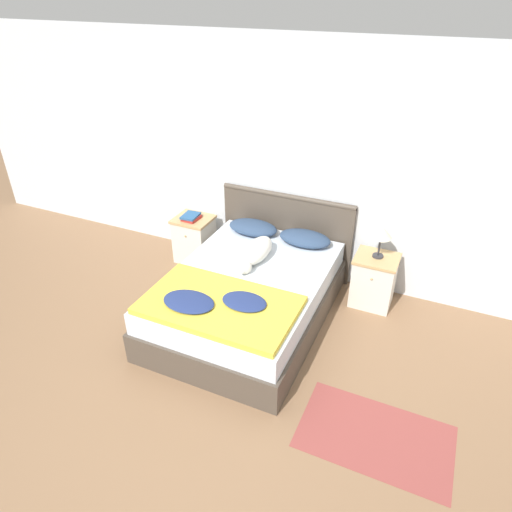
{
  "coord_description": "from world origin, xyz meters",
  "views": [
    {
      "loc": [
        1.53,
        -2.25,
        2.94
      ],
      "look_at": [
        -0.04,
        1.23,
        0.63
      ],
      "focal_mm": 32.0,
      "sensor_mm": 36.0,
      "label": 1
    }
  ],
  "objects_px": {
    "book_stack": "(191,217)",
    "table_lamp": "(382,233)",
    "pillow_left": "(253,228)",
    "bed": "(248,298)",
    "pillow_right": "(305,238)",
    "nightstand_left": "(195,239)",
    "nightstand_right": "(374,280)",
    "dog": "(256,252)"
  },
  "relations": [
    {
      "from": "pillow_left",
      "to": "dog",
      "type": "relative_size",
      "value": 0.77
    },
    {
      "from": "bed",
      "to": "pillow_right",
      "type": "distance_m",
      "value": 0.91
    },
    {
      "from": "table_lamp",
      "to": "book_stack",
      "type": "bearing_deg",
      "value": -178.71
    },
    {
      "from": "nightstand_right",
      "to": "table_lamp",
      "type": "height_order",
      "value": "table_lamp"
    },
    {
      "from": "book_stack",
      "to": "pillow_left",
      "type": "bearing_deg",
      "value": 2.77
    },
    {
      "from": "bed",
      "to": "table_lamp",
      "type": "distance_m",
      "value": 1.46
    },
    {
      "from": "book_stack",
      "to": "nightstand_right",
      "type": "bearing_deg",
      "value": 0.88
    },
    {
      "from": "pillow_left",
      "to": "nightstand_left",
      "type": "bearing_deg",
      "value": -179.67
    },
    {
      "from": "pillow_right",
      "to": "dog",
      "type": "distance_m",
      "value": 0.61
    },
    {
      "from": "nightstand_right",
      "to": "pillow_left",
      "type": "height_order",
      "value": "pillow_left"
    },
    {
      "from": "pillow_left",
      "to": "book_stack",
      "type": "bearing_deg",
      "value": -177.23
    },
    {
      "from": "nightstand_right",
      "to": "pillow_left",
      "type": "xyz_separation_m",
      "value": [
        -1.38,
        0.0,
        0.32
      ]
    },
    {
      "from": "nightstand_left",
      "to": "pillow_right",
      "type": "height_order",
      "value": "pillow_right"
    },
    {
      "from": "pillow_left",
      "to": "table_lamp",
      "type": "distance_m",
      "value": 1.4
    },
    {
      "from": "nightstand_right",
      "to": "book_stack",
      "type": "height_order",
      "value": "book_stack"
    },
    {
      "from": "dog",
      "to": "book_stack",
      "type": "bearing_deg",
      "value": 156.06
    },
    {
      "from": "nightstand_left",
      "to": "pillow_left",
      "type": "relative_size",
      "value": 1.0
    },
    {
      "from": "pillow_right",
      "to": "table_lamp",
      "type": "height_order",
      "value": "table_lamp"
    },
    {
      "from": "dog",
      "to": "book_stack",
      "type": "distance_m",
      "value": 1.14
    },
    {
      "from": "nightstand_left",
      "to": "book_stack",
      "type": "xyz_separation_m",
      "value": [
        -0.0,
        -0.03,
        0.31
      ]
    },
    {
      "from": "nightstand_left",
      "to": "book_stack",
      "type": "bearing_deg",
      "value": -96.5
    },
    {
      "from": "nightstand_left",
      "to": "nightstand_right",
      "type": "relative_size",
      "value": 1.0
    },
    {
      "from": "pillow_left",
      "to": "pillow_right",
      "type": "height_order",
      "value": "same"
    },
    {
      "from": "nightstand_right",
      "to": "pillow_left",
      "type": "distance_m",
      "value": 1.42
    },
    {
      "from": "bed",
      "to": "pillow_right",
      "type": "xyz_separation_m",
      "value": [
        0.3,
        0.79,
        0.34
      ]
    },
    {
      "from": "book_stack",
      "to": "table_lamp",
      "type": "height_order",
      "value": "table_lamp"
    },
    {
      "from": "nightstand_right",
      "to": "pillow_right",
      "type": "relative_size",
      "value": 1.0
    },
    {
      "from": "bed",
      "to": "book_stack",
      "type": "relative_size",
      "value": 8.79
    },
    {
      "from": "nightstand_left",
      "to": "book_stack",
      "type": "height_order",
      "value": "book_stack"
    },
    {
      "from": "nightstand_right",
      "to": "pillow_right",
      "type": "xyz_separation_m",
      "value": [
        -0.77,
        0.0,
        0.32
      ]
    },
    {
      "from": "nightstand_right",
      "to": "pillow_right",
      "type": "bearing_deg",
      "value": 179.67
    },
    {
      "from": "nightstand_left",
      "to": "book_stack",
      "type": "relative_size",
      "value": 2.44
    },
    {
      "from": "dog",
      "to": "table_lamp",
      "type": "bearing_deg",
      "value": 24.68
    },
    {
      "from": "nightstand_left",
      "to": "pillow_left",
      "type": "distance_m",
      "value": 0.84
    },
    {
      "from": "bed",
      "to": "pillow_right",
      "type": "height_order",
      "value": "pillow_right"
    },
    {
      "from": "pillow_left",
      "to": "table_lamp",
      "type": "xyz_separation_m",
      "value": [
        1.38,
        0.01,
        0.23
      ]
    },
    {
      "from": "pillow_right",
      "to": "table_lamp",
      "type": "xyz_separation_m",
      "value": [
        0.77,
        0.01,
        0.23
      ]
    },
    {
      "from": "book_stack",
      "to": "table_lamp",
      "type": "distance_m",
      "value": 2.17
    },
    {
      "from": "nightstand_left",
      "to": "pillow_right",
      "type": "relative_size",
      "value": 1.0
    },
    {
      "from": "nightstand_right",
      "to": "dog",
      "type": "bearing_deg",
      "value": -155.99
    },
    {
      "from": "nightstand_right",
      "to": "table_lamp",
      "type": "relative_size",
      "value": 1.6
    },
    {
      "from": "bed",
      "to": "book_stack",
      "type": "xyz_separation_m",
      "value": [
        -1.08,
        0.75,
        0.33
      ]
    }
  ]
}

